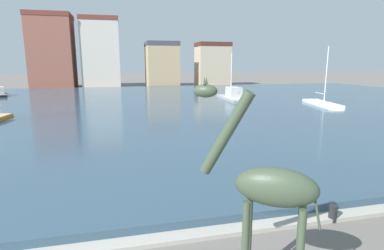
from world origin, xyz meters
TOP-DOWN VIEW (x-y plane):
  - harbor_water at (0.00, 31.47)m, footprint 86.12×50.34m
  - quay_edge_coping at (0.00, 6.06)m, footprint 86.12×0.50m
  - giraffe_statue at (-0.05, 3.76)m, footprint 2.27×1.66m
  - sailboat_grey at (10.26, 32.86)m, footprint 2.08×7.58m
  - sailboat_white at (17.56, 25.60)m, footprint 3.06×7.18m
  - mooring_bollard at (3.24, 5.91)m, footprint 0.24×0.24m
  - townhouse_end_terrace at (-14.11, 61.07)m, footprint 7.59×7.01m
  - townhouse_corner_house at (-5.59, 61.97)m, footprint 7.06×6.93m
  - townhouse_tall_gabled at (6.01, 60.53)m, footprint 6.17×7.28m
  - townhouse_wide_warehouse at (16.55, 60.55)m, footprint 6.63×5.22m

SIDE VIEW (x-z plane):
  - quay_edge_coping at x=0.00m, z-range 0.00..0.12m
  - harbor_water at x=0.00m, z-range 0.00..0.36m
  - mooring_bollard at x=3.24m, z-range 0.00..0.50m
  - sailboat_white at x=17.56m, z-range -2.77..3.48m
  - sailboat_grey at x=10.26m, z-range -2.29..3.48m
  - giraffe_statue at x=-0.05m, z-range 0.05..4.40m
  - townhouse_tall_gabled at x=6.01m, z-range 0.01..8.69m
  - townhouse_wide_warehouse at x=16.55m, z-range 0.01..8.73m
  - townhouse_corner_house at x=-5.59m, z-range 0.02..13.06m
  - townhouse_end_terrace at x=-14.11m, z-range 0.02..13.37m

